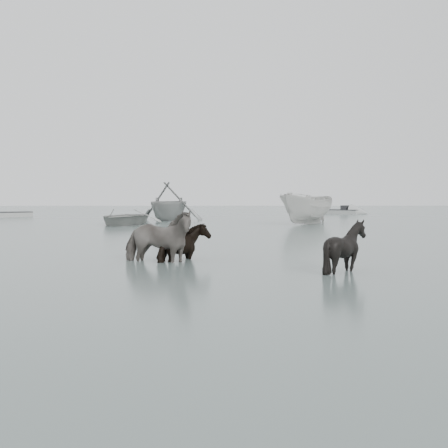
{
  "coord_description": "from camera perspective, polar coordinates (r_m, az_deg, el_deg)",
  "views": [
    {
      "loc": [
        -1.76,
        -13.69,
        1.73
      ],
      "look_at": [
        -1.46,
        0.06,
        1.0
      ],
      "focal_mm": 45.0,
      "sensor_mm": 36.0,
      "label": 1
    }
  ],
  "objects": [
    {
      "name": "pony_pinto",
      "position": [
        14.3,
        -6.77,
        -0.54
      ],
      "size": [
        2.17,
        1.48,
        1.68
      ],
      "primitive_type": "imported",
      "rotation": [
        0.0,
        0.0,
        1.26
      ],
      "color": "black",
      "rests_on": "ground"
    },
    {
      "name": "skiff_mid",
      "position": [
        50.67,
        11.57,
        1.46
      ],
      "size": [
        5.29,
        4.51,
        0.75
      ],
      "primitive_type": null,
      "rotation": [
        0.0,
        0.0,
        -0.64
      ],
      "color": "#A4A6A3",
      "rests_on": "ground"
    },
    {
      "name": "pony_dark",
      "position": [
        14.65,
        -4.02,
        -1.08
      ],
      "size": [
        1.42,
        1.57,
        1.36
      ],
      "primitive_type": "imported",
      "rotation": [
        0.0,
        0.0,
        1.35
      ],
      "color": "black",
      "rests_on": "ground"
    },
    {
      "name": "rowboat_trail",
      "position": [
        37.4,
        -5.6,
        2.43
      ],
      "size": [
        5.63,
        6.1,
        2.67
      ],
      "primitive_type": "imported",
      "rotation": [
        0.0,
        0.0,
        2.86
      ],
      "color": "#9D9F9D",
      "rests_on": "ground"
    },
    {
      "name": "skiff_outer",
      "position": [
        45.85,
        -21.7,
        1.14
      ],
      "size": [
        5.89,
        4.63,
        0.75
      ],
      "primitive_type": null,
      "rotation": [
        0.0,
        0.0,
        3.72
      ],
      "color": "#A7A7A2",
      "rests_on": "ground"
    },
    {
      "name": "boat_small",
      "position": [
        32.72,
        8.48,
        1.68
      ],
      "size": [
        4.55,
        5.12,
        1.93
      ],
      "primitive_type": "imported",
      "rotation": [
        0.0,
        0.0,
        -0.66
      ],
      "color": "silver",
      "rests_on": "ground"
    },
    {
      "name": "ground",
      "position": [
        13.91,
        6.04,
        -4.12
      ],
      "size": [
        140.0,
        140.0,
        0.0
      ],
      "primitive_type": "plane",
      "color": "slate",
      "rests_on": "ground"
    },
    {
      "name": "pony_black",
      "position": [
        12.81,
        12.23,
        -1.59
      ],
      "size": [
        1.35,
        1.21,
        1.42
      ],
      "primitive_type": "imported",
      "rotation": [
        0.0,
        0.0,
        1.62
      ],
      "color": "black",
      "rests_on": "ground"
    },
    {
      "name": "rowboat_lead",
      "position": [
        32.46,
        -10.1,
        0.85
      ],
      "size": [
        4.37,
        5.5,
        1.02
      ],
      "primitive_type": "imported",
      "rotation": [
        0.0,
        0.0,
        -0.18
      ],
      "color": "#B0B0AB",
      "rests_on": "ground"
    }
  ]
}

